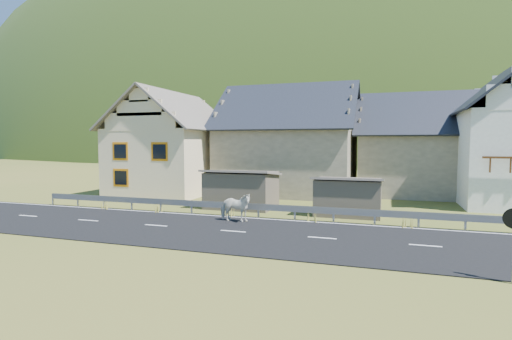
% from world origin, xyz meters
% --- Properties ---
extents(ground, '(160.00, 160.00, 0.00)m').
position_xyz_m(ground, '(0.00, 0.00, 0.00)').
color(ground, '#3E4F1C').
rests_on(ground, ground).
extents(road, '(60.00, 7.00, 0.04)m').
position_xyz_m(road, '(0.00, 0.00, 0.02)').
color(road, black).
rests_on(road, ground).
extents(lane_markings, '(60.00, 6.60, 0.01)m').
position_xyz_m(lane_markings, '(0.00, 0.00, 0.04)').
color(lane_markings, silver).
rests_on(lane_markings, road).
extents(guardrail, '(28.10, 0.09, 0.75)m').
position_xyz_m(guardrail, '(-0.00, 3.68, 0.56)').
color(guardrail, '#93969B').
rests_on(guardrail, ground).
extents(shed_left, '(4.30, 3.30, 2.40)m').
position_xyz_m(shed_left, '(-2.00, 6.50, 1.10)').
color(shed_left, brown).
rests_on(shed_left, ground).
extents(shed_right, '(3.80, 2.90, 2.20)m').
position_xyz_m(shed_right, '(4.50, 6.00, 1.00)').
color(shed_right, brown).
rests_on(shed_right, ground).
extents(house_cream, '(7.80, 9.80, 8.30)m').
position_xyz_m(house_cream, '(-10.00, 12.00, 4.36)').
color(house_cream, beige).
rests_on(house_cream, ground).
extents(house_stone_a, '(10.80, 9.80, 8.90)m').
position_xyz_m(house_stone_a, '(-1.00, 15.00, 4.63)').
color(house_stone_a, tan).
rests_on(house_stone_a, ground).
extents(house_stone_b, '(9.80, 8.80, 8.10)m').
position_xyz_m(house_stone_b, '(9.00, 17.00, 4.24)').
color(house_stone_b, tan).
rests_on(house_stone_b, ground).
extents(mountain, '(440.00, 280.00, 260.00)m').
position_xyz_m(mountain, '(5.00, 180.00, -20.00)').
color(mountain, '#1C3110').
rests_on(mountain, ground).
extents(conifer_patch, '(76.00, 50.00, 28.00)m').
position_xyz_m(conifer_patch, '(-55.00, 110.00, 6.00)').
color(conifer_patch, black).
rests_on(conifer_patch, ground).
extents(horse, '(0.84, 1.77, 1.48)m').
position_xyz_m(horse, '(-0.73, 2.11, 0.78)').
color(horse, silver).
rests_on(horse, road).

